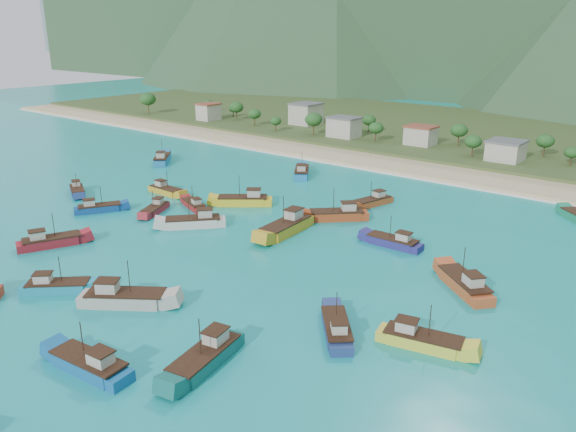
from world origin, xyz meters
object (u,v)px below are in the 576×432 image
Objects in this scene: boat_4 at (394,243)px; boat_24 at (51,242)px; boat_11 at (99,209)px; boat_22 at (162,159)px; boat_23 at (206,358)px; boat_25 at (155,210)px; boat_18 at (302,172)px; boat_26 at (57,287)px; boat_3 at (124,299)px; boat_21 at (194,222)px; boat_27 at (77,191)px; boat_17 at (244,201)px; boat_13 at (373,202)px; boat_28 at (194,205)px; boat_16 at (421,341)px; boat_6 at (90,366)px; boat_19 at (465,285)px; boat_7 at (338,215)px; boat_9 at (166,191)px; boat_5 at (337,330)px.

boat_24 is (-47.22, -38.09, 0.09)m from boat_4.
boat_22 is at bearing 154.01° from boat_11.
boat_23 is 1.28× the size of boat_25.
boat_23 is at bearing -94.56° from boat_18.
boat_4 is at bearing 104.84° from boat_26.
boat_3 is 45.29m from boat_11.
boat_18 is 45.44m from boat_21.
boat_3 is at bearing -19.73° from boat_23.
boat_17 is at bearing 143.00° from boat_27.
boat_23 reaches higher than boat_27.
boat_28 is at bearing 55.65° from boat_13.
boat_16 is at bearing -150.76° from boat_21.
boat_19 is at bearing -34.33° from boat_6.
boat_7 is 1.06× the size of boat_13.
boat_26 is (-11.19, -3.69, -0.23)m from boat_3.
boat_28 is (-28.40, -12.94, -0.35)m from boat_7.
boat_6 is at bearing 25.83° from boat_26.
boat_6 is at bearing -102.30° from boat_18.
boat_16 is 0.94× the size of boat_17.
boat_6 is 71.75m from boat_9.
boat_21 reaches higher than boat_23.
boat_9 reaches higher than boat_27.
boat_11 is (-39.63, 21.93, -0.27)m from boat_3.
boat_24 reaches higher than boat_26.
boat_3 is at bearing 164.47° from boat_17.
boat_4 is 1.10× the size of boat_26.
boat_27 is (-36.35, -17.95, -0.29)m from boat_17.
boat_25 is 37.81m from boat_26.
boat_11 is at bearing 57.18° from boat_13.
boat_11 is at bearing 49.37° from boat_6.
boat_21 reaches higher than boat_11.
boat_23 is at bearing 48.33° from boat_26.
boat_18 is at bearing 16.19° from boat_6.
boat_25 is at bearing -83.54° from boat_22.
boat_16 is (26.48, 28.22, -0.05)m from boat_6.
boat_28 is at bearing 97.25° from boat_4.
boat_17 is (-21.45, -4.69, 0.01)m from boat_7.
boat_13 is 29.78m from boat_18.
boat_18 is at bearing 109.67° from boat_24.
boat_27 is at bearing -20.33° from boat_25.
boat_25 is (9.60, 7.17, -0.07)m from boat_11.
boat_28 is (-61.01, 2.08, -0.32)m from boat_19.
boat_27 is 30.96m from boat_28.
boat_5 reaches higher than boat_27.
boat_21 is at bearing 27.77° from boat_6.
boat_16 is at bearing -134.04° from boat_19.
boat_25 is (-5.09, -43.77, -0.26)m from boat_18.
boat_23 is (-15.45, -37.18, -0.02)m from boat_19.
boat_5 is at bearing -78.71° from boat_16.
boat_11 is 38.27m from boat_26.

